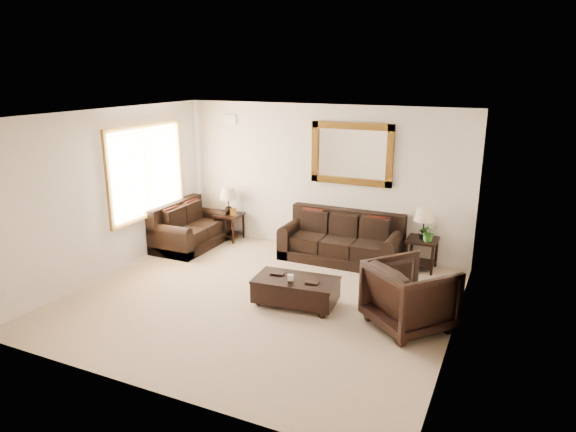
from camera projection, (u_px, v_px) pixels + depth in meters
The scene contains 11 objects.
room at pixel (258, 211), 7.27m from camera, with size 5.51×5.01×2.71m.
window at pixel (147, 171), 9.08m from camera, with size 0.07×1.96×1.66m.
mirror at pixel (351, 154), 9.05m from camera, with size 1.50×0.06×1.10m.
air_vent at pixel (230, 120), 9.92m from camera, with size 0.25×0.02×0.18m, color #999999.
sofa at pixel (342, 243), 9.14m from camera, with size 2.10×0.91×0.86m.
loveseat at pixel (189, 231), 9.83m from camera, with size 0.89×1.51×0.85m.
end_table_left at pixel (229, 206), 10.12m from camera, with size 0.48×0.48×1.07m.
end_table_right at pixel (423, 229), 8.58m from camera, with size 0.50×0.50×1.10m.
coffee_table at pixel (296, 289), 7.37m from camera, with size 1.24×0.74×0.50m.
armchair at pixel (410, 293), 6.67m from camera, with size 0.95×0.89×0.98m, color black.
potted_plant at pixel (429, 234), 8.47m from camera, with size 0.28×0.31×0.24m, color #2D6121.
Camera 1 is at (3.33, -6.18, 3.29)m, focal length 32.00 mm.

